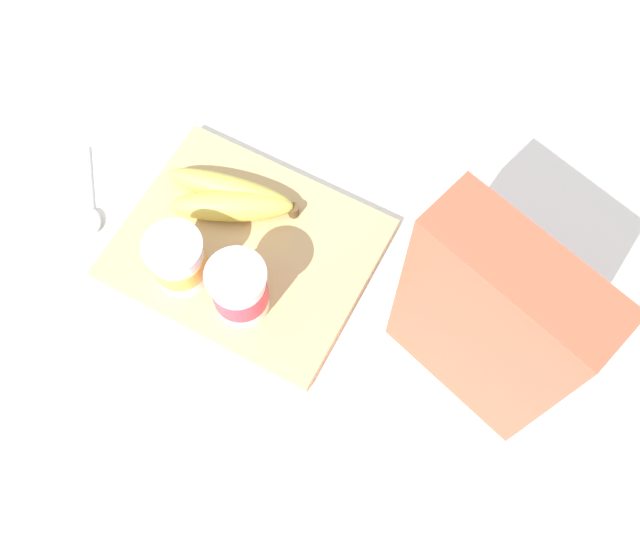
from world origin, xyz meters
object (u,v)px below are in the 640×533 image
(cereal_box, at_px, (489,325))
(yogurt_cup_back, at_px, (178,260))
(yogurt_cup_front, at_px, (239,290))
(banana_bunch, at_px, (231,198))
(spoon, at_px, (91,203))
(cutting_board, at_px, (247,249))

(cereal_box, height_order, yogurt_cup_back, cereal_box)
(yogurt_cup_front, bearing_deg, cereal_box, -167.08)
(cereal_box, relative_size, banana_bunch, 1.64)
(banana_bunch, bearing_deg, spoon, 25.04)
(cutting_board, bearing_deg, yogurt_cup_front, 118.22)
(cutting_board, height_order, cereal_box, cereal_box)
(cereal_box, distance_m, yogurt_cup_back, 0.36)
(cutting_board, bearing_deg, yogurt_cup_back, 54.61)
(yogurt_cup_front, relative_size, yogurt_cup_back, 1.11)
(yogurt_cup_back, distance_m, banana_bunch, 0.11)
(cutting_board, height_order, banana_bunch, banana_bunch)
(cutting_board, relative_size, yogurt_cup_front, 3.47)
(yogurt_cup_front, bearing_deg, yogurt_cup_back, 0.51)
(cereal_box, relative_size, yogurt_cup_front, 3.28)
(banana_bunch, bearing_deg, cereal_box, 172.01)
(cereal_box, height_order, yogurt_cup_front, cereal_box)
(yogurt_cup_back, relative_size, spoon, 0.70)
(cutting_board, bearing_deg, spoon, 9.91)
(yogurt_cup_front, height_order, spoon, yogurt_cup_front)
(cutting_board, xyz_separation_m, yogurt_cup_front, (-0.04, 0.07, 0.05))
(cereal_box, bearing_deg, spoon, -159.93)
(cereal_box, bearing_deg, cutting_board, -164.58)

